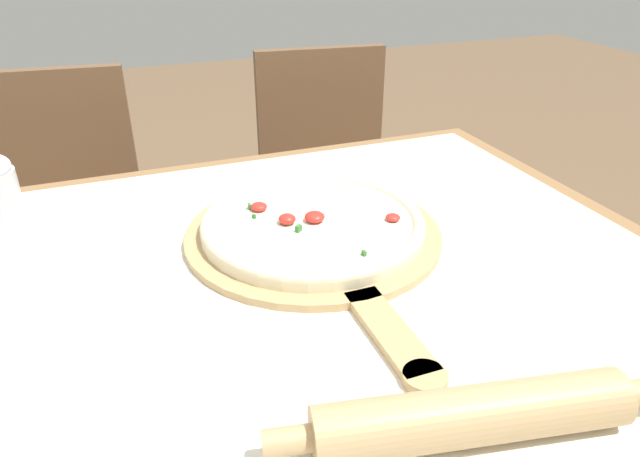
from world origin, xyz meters
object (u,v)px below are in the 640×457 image
rolling_pin (471,416)px  chair_left (68,222)px  pizza (313,223)px  chair_right (328,181)px  pizza_peel (317,238)px

rolling_pin → chair_left: (-0.41, 1.15, -0.28)m
pizza → chair_right: (0.32, 0.73, -0.28)m
chair_left → chair_right: bearing=5.6°
pizza → rolling_pin: rolling_pin is taller
pizza_peel → chair_right: chair_right is taller
rolling_pin → chair_right: 1.23m
pizza_peel → chair_left: bearing=118.9°
pizza_peel → rolling_pin: bearing=-89.8°
pizza → rolling_pin: (0.00, -0.42, 0.00)m
pizza → chair_right: chair_right is taller
pizza_peel → chair_left: (-0.41, 0.75, -0.26)m
rolling_pin → chair_right: size_ratio=0.44×
rolling_pin → chair_right: chair_right is taller
pizza_peel → rolling_pin: 0.41m
pizza_peel → rolling_pin: size_ratio=1.45×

